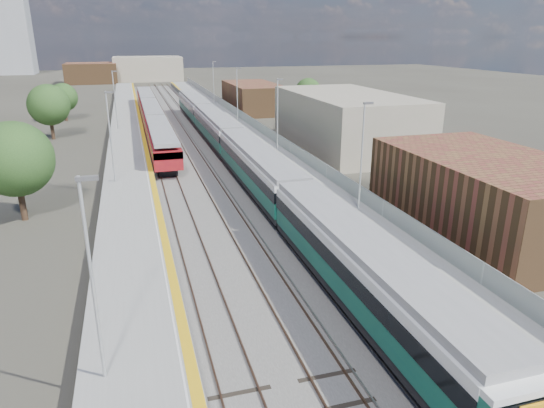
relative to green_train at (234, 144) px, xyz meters
name	(u,v)px	position (x,y,z in m)	size (l,w,h in m)	color
ground	(206,147)	(-1.50, 9.36, -2.22)	(320.00, 320.00, 0.00)	#47443A
ballast_bed	(185,144)	(-3.75, 11.86, -2.19)	(10.50, 155.00, 0.06)	#565451
tracks	(188,140)	(-3.15, 13.54, -2.11)	(8.96, 160.00, 0.17)	#4C3323
platform_right	(244,136)	(3.78, 11.86, -1.68)	(4.70, 155.00, 8.52)	slate
platform_left	(128,143)	(-10.55, 11.85, -1.70)	(4.30, 155.00, 8.52)	slate
buildings	(86,44)	(-19.62, 97.96, 8.48)	(72.00, 185.50, 40.00)	brown
green_train	(234,144)	(0.00, 0.00, 0.00)	(2.86, 79.71, 3.15)	black
red_train	(152,116)	(-7.00, 22.74, -0.22)	(2.69, 54.52, 3.39)	black
tree_a	(15,159)	(-18.00, -11.56, 2.30)	(5.30, 5.30, 7.18)	#382619
tree_b	(49,105)	(-19.81, 19.55, 2.20)	(5.19, 5.19, 7.03)	#382619
tree_c	(63,97)	(-19.74, 34.64, 1.46)	(4.32, 4.32, 5.86)	#382619
tree_d	(308,91)	(19.88, 31.89, 1.55)	(4.42, 4.42, 5.99)	#382619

